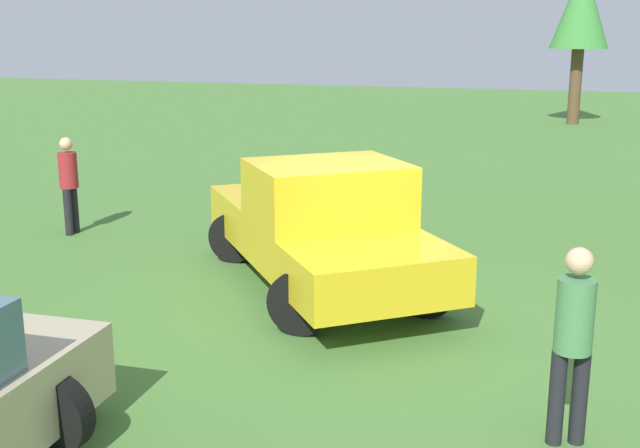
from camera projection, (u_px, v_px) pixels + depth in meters
ground_plane at (358, 306)px, 10.22m from camera, size 80.00×80.00×0.00m
pickup_truck at (323, 224)px, 10.69m from camera, size 4.66×5.11×1.81m
person_bystander at (573, 335)px, 6.60m from camera, size 0.41×0.41×1.78m
person_visitor at (69, 180)px, 13.64m from camera, size 0.34×0.34×1.72m
tree_far_center at (581, 9)px, 29.03m from camera, size 2.15×2.15×5.95m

